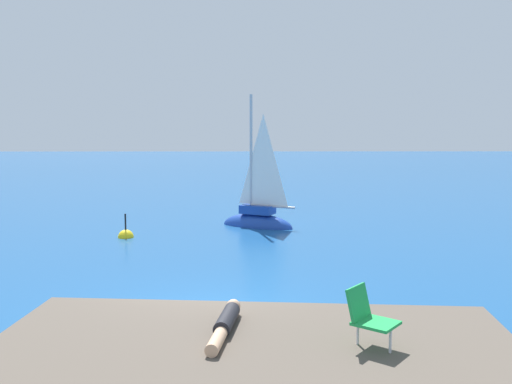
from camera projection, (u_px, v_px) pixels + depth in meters
name	position (u px, v px, depth m)	size (l,w,h in m)	color
ground_plane	(211.00, 318.00, 11.42)	(160.00, 160.00, 0.00)	navy
shore_ledge	(255.00, 372.00, 7.77)	(7.23, 3.27, 0.98)	brown
boulder_seaward	(112.00, 346.00, 9.98)	(1.25, 1.00, 0.69)	brown
boulder_inland	(170.00, 356.00, 9.52)	(1.07, 0.86, 0.59)	#4B4241
sailboat_near	(258.00, 219.00, 21.98)	(3.11, 2.23, 5.66)	#193D99
person_sunbather	(225.00, 323.00, 8.00)	(0.43, 1.76, 0.25)	black
beach_chair	(368.00, 315.00, 7.38)	(0.76, 0.75, 0.80)	green
marker_buoy	(126.00, 237.00, 19.82)	(0.56, 0.56, 1.13)	yellow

